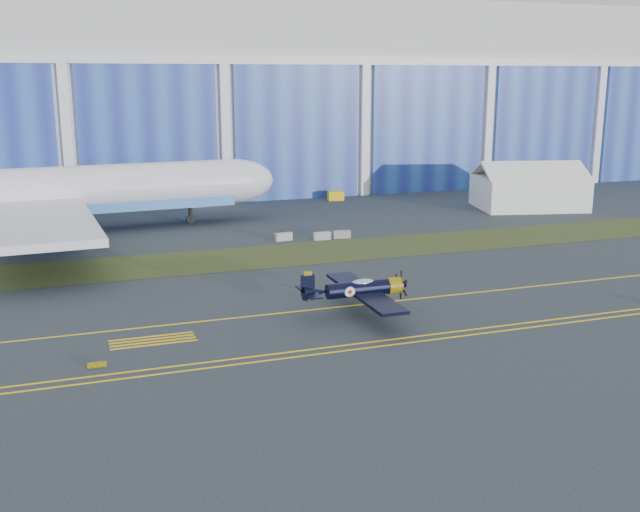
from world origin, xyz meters
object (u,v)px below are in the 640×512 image
object	(u,v)px
tent	(529,185)
shipping_container	(207,196)
tug	(336,196)
warbird	(358,289)
jetliner	(34,139)

from	to	relation	value
tent	shipping_container	distance (m)	46.21
tent	tug	world-z (taller)	tent
tug	tent	bearing A→B (deg)	-25.85
warbird	tug	size ratio (longest dim) A/B	5.05
jetliner	shipping_container	xyz separation A→B (m)	(22.54, 14.02, -9.91)
warbird	shipping_container	size ratio (longest dim) A/B	1.88
warbird	jetliner	size ratio (longest dim) A/B	0.17
warbird	tug	world-z (taller)	warbird
shipping_container	tent	bearing A→B (deg)	-31.01
jetliner	shipping_container	bearing A→B (deg)	28.50
jetliner	tug	size ratio (longest dim) A/B	29.09
warbird	tent	world-z (taller)	tent
tent	tug	xyz separation A→B (m)	(-23.48, 15.66, -2.69)
jetliner	shipping_container	size ratio (longest dim) A/B	10.83
warbird	jetliner	distance (m)	48.58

